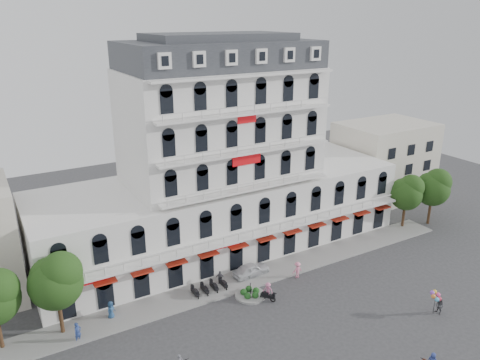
% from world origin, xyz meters
% --- Properties ---
extents(ground, '(120.00, 120.00, 0.00)m').
position_xyz_m(ground, '(0.00, 0.00, 0.00)').
color(ground, '#38383A').
rests_on(ground, ground).
extents(sidewalk, '(53.00, 4.00, 0.16)m').
position_xyz_m(sidewalk, '(0.00, 9.00, 0.08)').
color(sidewalk, gray).
rests_on(sidewalk, ground).
extents(main_building, '(45.00, 15.00, 25.80)m').
position_xyz_m(main_building, '(0.00, 18.00, 9.96)').
color(main_building, silver).
rests_on(main_building, ground).
extents(flank_building_east, '(14.00, 10.00, 12.00)m').
position_xyz_m(flank_building_east, '(30.00, 20.00, 6.00)').
color(flank_building_east, beige).
rests_on(flank_building_east, ground).
extents(traffic_island, '(3.20, 3.20, 1.60)m').
position_xyz_m(traffic_island, '(-3.00, 6.00, 0.26)').
color(traffic_island, gray).
rests_on(traffic_island, ground).
extents(parked_scooter_row, '(4.40, 1.80, 1.10)m').
position_xyz_m(parked_scooter_row, '(-6.35, 8.80, 0.00)').
color(parked_scooter_row, black).
rests_on(parked_scooter_row, ground).
extents(tree_west_inner, '(4.76, 4.76, 8.25)m').
position_xyz_m(tree_west_inner, '(-20.95, 9.48, 5.68)').
color(tree_west_inner, '#382314').
rests_on(tree_west_inner, ground).
extents(tree_east_inner, '(4.40, 4.37, 7.57)m').
position_xyz_m(tree_east_inner, '(24.05, 9.98, 5.21)').
color(tree_east_inner, '#382314').
rests_on(tree_east_inner, ground).
extents(tree_east_outer, '(4.65, 4.65, 8.05)m').
position_xyz_m(tree_east_outer, '(28.05, 8.98, 5.55)').
color(tree_east_outer, '#382314').
rests_on(tree_east_outer, ground).
extents(parked_car, '(4.50, 2.09, 1.49)m').
position_xyz_m(parked_car, '(-0.78, 9.50, 0.75)').
color(parked_car, silver).
rests_on(parked_car, ground).
extents(rider_center, '(1.18, 1.44, 2.10)m').
position_xyz_m(rider_center, '(-1.85, 4.45, 1.10)').
color(rider_center, black).
rests_on(rider_center, ground).
extents(pedestrian_left, '(1.07, 0.98, 1.84)m').
position_xyz_m(pedestrian_left, '(-16.51, 9.50, 0.92)').
color(pedestrian_left, navy).
rests_on(pedestrian_left, ground).
extents(pedestrian_mid, '(1.06, 0.90, 1.71)m').
position_xyz_m(pedestrian_mid, '(-4.70, 9.50, 0.85)').
color(pedestrian_mid, '#59585F').
rests_on(pedestrian_mid, ground).
extents(pedestrian_right, '(1.24, 0.73, 1.90)m').
position_xyz_m(pedestrian_right, '(3.45, 6.58, 0.95)').
color(pedestrian_right, pink).
rests_on(pedestrian_right, ground).
extents(pedestrian_far, '(0.84, 0.75, 1.92)m').
position_xyz_m(pedestrian_far, '(-20.00, 7.61, 0.96)').
color(pedestrian_far, navy).
rests_on(pedestrian_far, ground).
extents(balloon_vendor, '(1.31, 1.26, 2.45)m').
position_xyz_m(balloon_vendor, '(11.28, -5.69, 1.26)').
color(balloon_vendor, '#525459').
rests_on(balloon_vendor, ground).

